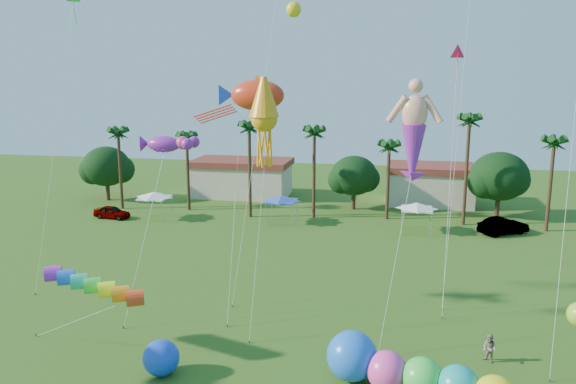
% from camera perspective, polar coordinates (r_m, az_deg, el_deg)
% --- Properties ---
extents(tree_line, '(69.46, 8.91, 11.00)m').
position_cam_1_polar(tree_line, '(64.96, 8.91, 1.66)').
color(tree_line, '#3A2819').
rests_on(tree_line, ground).
extents(buildings_row, '(35.00, 7.00, 4.00)m').
position_cam_1_polar(buildings_row, '(71.79, 3.74, 0.86)').
color(buildings_row, beige).
rests_on(buildings_row, ground).
extents(tent_row, '(31.00, 4.00, 0.60)m').
position_cam_1_polar(tent_row, '(58.90, -0.78, -0.72)').
color(tent_row, white).
rests_on(tent_row, ground).
extents(car_a, '(4.26, 2.15, 1.39)m').
position_cam_1_polar(car_a, '(64.95, -17.45, -1.96)').
color(car_a, '#4C4C54').
rests_on(car_a, ground).
extents(car_b, '(5.25, 4.19, 1.68)m').
position_cam_1_polar(car_b, '(59.67, 21.04, -3.23)').
color(car_b, '#4C4C54').
rests_on(car_b, ground).
extents(spectator_b, '(0.97, 0.98, 1.60)m').
position_cam_1_polar(spectator_b, '(33.47, 19.78, -14.75)').
color(spectator_b, gray).
rests_on(spectator_b, ground).
extents(caterpillar_inflatable, '(12.33, 6.53, 2.59)m').
position_cam_1_polar(caterpillar_inflatable, '(28.86, 15.25, -18.26)').
color(caterpillar_inflatable, '#FF43B5').
rests_on(caterpillar_inflatable, ground).
extents(blue_ball, '(1.91, 1.91, 1.91)m').
position_cam_1_polar(blue_ball, '(31.10, -12.76, -16.11)').
color(blue_ball, blue).
rests_on(blue_ball, ground).
extents(rainbow_tube, '(9.01, 2.99, 4.08)m').
position_cam_1_polar(rainbow_tube, '(32.43, -17.88, -10.01)').
color(rainbow_tube, '#E93E19').
rests_on(rainbow_tube, ground).
extents(merman_kite, '(3.02, 5.55, 14.68)m').
position_cam_1_polar(merman_kite, '(33.54, 12.63, 5.41)').
color(merman_kite, '#F7A58C').
rests_on(merman_kite, ground).
extents(fish_kite, '(5.50, 6.16, 15.24)m').
position_cam_1_polar(fish_kite, '(37.40, -3.12, 9.78)').
color(fish_kite, red).
rests_on(fish_kite, ground).
extents(squid_kite, '(1.92, 4.11, 15.42)m').
position_cam_1_polar(squid_kite, '(33.53, -2.44, 7.45)').
color(squid_kite, '#FF9C14').
rests_on(squid_kite, ground).
extents(lobster_kite, '(4.39, 5.74, 11.81)m').
position_cam_1_polar(lobster_kite, '(37.12, -12.51, 4.77)').
color(lobster_kite, purple).
rests_on(lobster_kite, ground).
extents(delta_kite_red, '(1.20, 4.96, 17.45)m').
position_cam_1_polar(delta_kite_red, '(39.73, 16.83, 12.97)').
color(delta_kite_red, '#FE1C43').
rests_on(delta_kite_red, ground).
extents(delta_kite_green, '(2.52, 5.03, 21.43)m').
position_cam_1_polar(delta_kite_green, '(44.91, -21.04, 17.37)').
color(delta_kite_green, green).
rests_on(delta_kite_green, ground).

